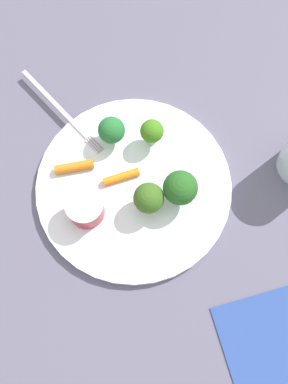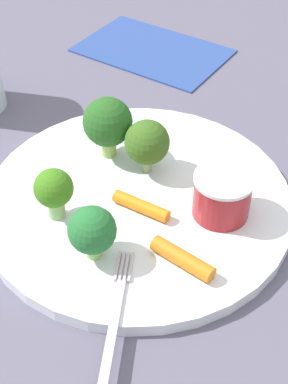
# 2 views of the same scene
# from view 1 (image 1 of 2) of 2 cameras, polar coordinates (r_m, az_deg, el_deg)

# --- Properties ---
(ground_plane) EXTENTS (2.40, 2.40, 0.00)m
(ground_plane) POSITION_cam_1_polar(r_m,az_deg,el_deg) (0.62, -1.30, 0.50)
(ground_plane) COLOR #575469
(plate) EXTENTS (0.27, 0.27, 0.01)m
(plate) POSITION_cam_1_polar(r_m,az_deg,el_deg) (0.62, -1.31, 0.68)
(plate) COLOR white
(plate) RESTS_ON ground_plane
(sauce_cup) EXTENTS (0.05, 0.05, 0.04)m
(sauce_cup) POSITION_cam_1_polar(r_m,az_deg,el_deg) (0.59, -7.47, -2.05)
(sauce_cup) COLOR maroon
(sauce_cup) RESTS_ON plate
(broccoli_floret_0) EXTENTS (0.04, 0.04, 0.05)m
(broccoli_floret_0) POSITION_cam_1_polar(r_m,az_deg,el_deg) (0.57, 0.61, -0.79)
(broccoli_floret_0) COLOR #8AAA73
(broccoli_floret_0) RESTS_ON plate
(broccoli_floret_1) EXTENTS (0.05, 0.05, 0.06)m
(broccoli_floret_1) POSITION_cam_1_polar(r_m,az_deg,el_deg) (0.57, 4.65, 0.51)
(broccoli_floret_1) COLOR #9AC057
(broccoli_floret_1) RESTS_ON plate
(broccoli_floret_2) EXTENTS (0.03, 0.03, 0.05)m
(broccoli_floret_2) POSITION_cam_1_polar(r_m,az_deg,el_deg) (0.61, 1.01, 7.68)
(broccoli_floret_2) COLOR #8BB46D
(broccoli_floret_2) RESTS_ON plate
(broccoli_floret_3) EXTENTS (0.04, 0.04, 0.05)m
(broccoli_floret_3) POSITION_cam_1_polar(r_m,az_deg,el_deg) (0.62, -3.96, 7.92)
(broccoli_floret_3) COLOR #8FC668
(broccoli_floret_3) RESTS_ON plate
(carrot_stick_0) EXTENTS (0.05, 0.02, 0.01)m
(carrot_stick_0) POSITION_cam_1_polar(r_m,az_deg,el_deg) (0.61, -2.91, 1.95)
(carrot_stick_0) COLOR orange
(carrot_stick_0) RESTS_ON plate
(carrot_stick_1) EXTENTS (0.05, 0.02, 0.01)m
(carrot_stick_1) POSITION_cam_1_polar(r_m,az_deg,el_deg) (0.62, -8.88, 3.18)
(carrot_stick_1) COLOR orange
(carrot_stick_1) RESTS_ON plate
(fork) EXTENTS (0.07, 0.17, 0.00)m
(fork) POSITION_cam_1_polar(r_m,az_deg,el_deg) (0.67, -10.34, 10.06)
(fork) COLOR #C0B0C0
(fork) RESTS_ON plate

